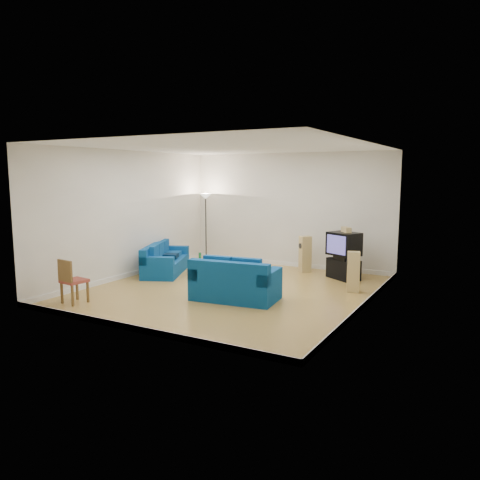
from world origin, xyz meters
The scene contains 16 objects.
room centered at (0.00, 0.00, 1.54)m, with size 6.01×6.51×3.21m.
sofa_three_seat centered at (-2.50, 0.73, 0.28)m, with size 1.58×2.16×0.76m.
sofa_loveseat centered at (0.48, -0.71, 0.33)m, with size 1.84×1.17×0.87m.
coffee_table centered at (-1.18, 0.77, 0.30)m, with size 1.07×0.80×0.35m.
bottle centered at (-1.40, 0.82, 0.49)m, with size 0.06×0.06×0.28m, color #197233.
tissue_box centered at (-1.12, 0.67, 0.39)m, with size 0.21×0.11×0.09m, color green.
red_canister centered at (-0.92, 0.84, 0.42)m, with size 0.11×0.11×0.15m, color red.
remote centered at (-0.79, 0.66, 0.36)m, with size 0.17×0.05×0.02m, color black.
tv_stand centered at (1.87, 2.37, 0.25)m, with size 0.82×0.46×0.50m, color black.
av_receiver centered at (1.92, 2.31, 0.56)m, with size 0.47×0.38×0.11m, color black.
television centered at (1.88, 2.32, 0.90)m, with size 0.90×0.81×0.57m.
centre_speaker centered at (1.91, 2.38, 1.25)m, with size 0.36×0.14×0.13m, color tan.
speaker_left centered at (0.72, 2.70, 0.49)m, with size 0.36×0.36×0.97m.
speaker_right centered at (2.45, 1.18, 0.46)m, with size 0.32×0.28×0.91m.
floor_lamp centered at (-2.45, 2.70, 1.68)m, with size 0.35×0.35×2.04m.
dining_chair centered at (-2.27, -2.54, 0.51)m, with size 0.49×0.49×0.92m.
Camera 1 is at (5.20, -8.94, 2.60)m, focal length 35.00 mm.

